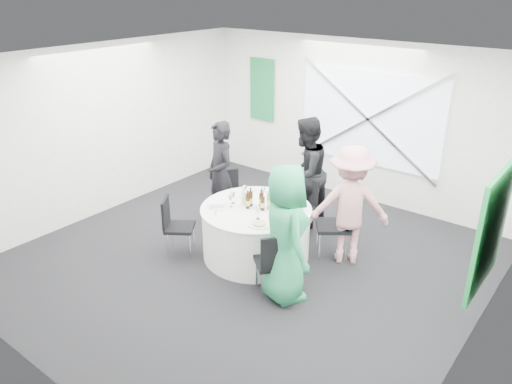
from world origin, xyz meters
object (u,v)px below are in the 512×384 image
Objects in this scene: chair_front_right at (274,260)px; person_man_back_left at (221,174)px; person_woman_pink at (350,205)px; person_woman_green at (285,234)px; person_man_back at (305,173)px; green_water_bottle at (270,201)px; chair_back_right at (340,220)px; chair_front_left at (174,222)px; chair_back at (304,202)px; clear_water_bottle at (244,198)px; banquet_table at (256,232)px; chair_back_left at (230,193)px.

person_man_back_left is (-1.89, 1.15, 0.33)m from chair_front_right.
person_woman_green is at bearing 48.36° from person_woman_pink.
person_woman_pink is at bearing -152.43° from chair_front_right.
person_man_back reaches higher than person_woman_green.
chair_front_right is 1.43m from person_woman_pink.
person_woman_pink reaches higher than green_water_bottle.
chair_front_left is (-1.92, -1.37, -0.09)m from chair_back_right.
person_man_back_left is (-2.05, -0.20, 0.26)m from chair_back_right.
clear_water_bottle is at bearing -100.41° from chair_back.
green_water_bottle is 0.39m from clear_water_bottle.
chair_front_left is at bearing -90.36° from chair_back_right.
chair_back_right is at bearing 29.73° from person_man_back_left.
person_man_back reaches higher than person_man_back_left.
chair_back_right is 1.36m from chair_front_right.
banquet_table is 1.37m from person_woman_pink.
green_water_bottle reaches higher than chair_back.
chair_back_left is at bearing 142.70° from clear_water_bottle.
person_man_back is 2.02m from person_woman_green.
chair_back_left is at bearing -122.95° from chair_back_right.
chair_back_right is (0.83, -0.35, 0.09)m from chair_back.
chair_front_right is 2.23m from person_man_back_left.
chair_back_left is 3.22× the size of clear_water_bottle.
banquet_table is at bearing -90.00° from chair_front_right.
person_man_back is 1.28m from clear_water_bottle.
chair_back_left is (-1.13, -0.45, 0.01)m from chair_back.
person_woman_pink is at bearing -66.17° from person_woman_green.
chair_front_right is 1.75m from chair_front_left.
green_water_bottle reaches higher than chair_front_left.
person_man_back is at bearing 98.40° from green_water_bottle.
chair_front_left is at bearing -115.37° from chair_back.
person_woman_pink is (2.04, 1.38, 0.34)m from chair_front_left.
chair_front_left is 0.51× the size of person_man_back_left.
clear_water_bottle is (0.80, -0.61, 0.35)m from chair_back_left.
chair_back_right reaches higher than chair_back.
person_woman_pink is at bearing 57.92° from chair_back_right.
green_water_bottle is 1.17× the size of clear_water_bottle.
banquet_table is at bearing -155.18° from green_water_bottle.
banquet_table is 1.54× the size of chair_back_right.
chair_back_right is 3.72× the size of clear_water_bottle.
chair_front_right is at bearing -94.31° from chair_back_left.
person_woman_pink is at bearing 34.32° from green_water_bottle.
person_woman_pink reaches higher than chair_back_left.
person_man_back is at bearing 58.71° from person_man_back_left.
person_man_back_left is at bearing 155.98° from banquet_table.
person_woman_green reaches higher than chair_back.
chair_back is at bearing -52.42° from person_woman_pink.
chair_front_right is at bearing 22.62° from person_man_back.
chair_front_left is 0.49× the size of person_woman_green.
person_man_back_left is 5.38× the size of green_water_bottle.
chair_back_left is (-1.00, 0.59, 0.13)m from banquet_table.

